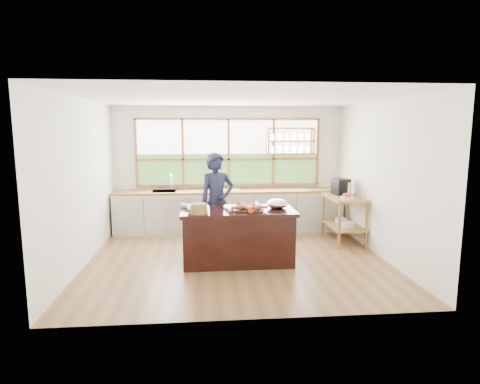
{
  "coord_description": "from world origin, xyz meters",
  "views": [
    {
      "loc": [
        -0.54,
        -6.61,
        2.19
      ],
      "look_at": [
        0.07,
        0.15,
        1.14
      ],
      "focal_mm": 30.0,
      "sensor_mm": 36.0,
      "label": 1
    }
  ],
  "objects": [
    {
      "name": "potted_plant",
      "position": [
        -0.51,
        2.0,
        1.02
      ],
      "size": [
        0.15,
        0.13,
        0.24
      ],
      "primitive_type": "imported",
      "rotation": [
        0.0,
        0.0,
        0.39
      ],
      "color": "slate",
      "rests_on": "back_counter"
    },
    {
      "name": "right_shelf_unit",
      "position": [
        2.19,
        0.89,
        0.6
      ],
      "size": [
        0.62,
        1.1,
        0.9
      ],
      "color": "olive",
      "rests_on": "ground_plane"
    },
    {
      "name": "lobster_pile",
      "position": [
        0.16,
        -0.3,
        0.96
      ],
      "size": [
        0.52,
        0.48,
        0.08
      ],
      "color": "red",
      "rests_on": "slate_board"
    },
    {
      "name": "fruit_bowl",
      "position": [
        2.14,
        0.62,
        0.94
      ],
      "size": [
        0.24,
        0.24,
        0.11
      ],
      "color": "silver",
      "rests_on": "right_shelf_unit"
    },
    {
      "name": "back_counter",
      "position": [
        -0.02,
        1.94,
        0.45
      ],
      "size": [
        4.9,
        0.63,
        0.9
      ],
      "color": "beige",
      "rests_on": "ground_plane"
    },
    {
      "name": "wicker_basket",
      "position": [
        -0.63,
        -0.47,
        0.98
      ],
      "size": [
        0.25,
        0.25,
        0.16
      ],
      "primitive_type": "cylinder",
      "color": "#A06B41",
      "rests_on": "island"
    },
    {
      "name": "island",
      "position": [
        0.0,
        -0.2,
        0.45
      ],
      "size": [
        1.85,
        0.9,
        0.9
      ],
      "color": "black",
      "rests_on": "ground_plane"
    },
    {
      "name": "wine_glass",
      "position": [
        0.28,
        -0.45,
        1.06
      ],
      "size": [
        0.08,
        0.08,
        0.22
      ],
      "color": "silver",
      "rests_on": "island"
    },
    {
      "name": "mixing_bowl_right",
      "position": [
        0.66,
        -0.14,
        0.97
      ],
      "size": [
        0.35,
        0.35,
        0.17
      ],
      "primitive_type": "ellipsoid",
      "color": "silver",
      "rests_on": "island"
    },
    {
      "name": "cook",
      "position": [
        -0.32,
        0.56,
        0.89
      ],
      "size": [
        0.75,
        0.61,
        1.79
      ],
      "primitive_type": "imported",
      "rotation": [
        0.0,
        0.0,
        0.32
      ],
      "color": "#1C1E38",
      "rests_on": "ground_plane"
    },
    {
      "name": "parchment_roll",
      "position": [
        -0.83,
        -0.02,
        0.94
      ],
      "size": [
        0.25,
        0.28,
        0.08
      ],
      "primitive_type": "cylinder",
      "rotation": [
        1.57,
        0.0,
        0.69
      ],
      "color": "silver",
      "rests_on": "island"
    },
    {
      "name": "slate_board",
      "position": [
        0.14,
        -0.27,
        0.91
      ],
      "size": [
        0.61,
        0.49,
        0.02
      ],
      "primitive_type": "cube",
      "rotation": [
        0.0,
        0.0,
        -0.17
      ],
      "color": "black",
      "rests_on": "island"
    },
    {
      "name": "mixing_bowl_left",
      "position": [
        -0.66,
        -0.33,
        0.97
      ],
      "size": [
        0.32,
        0.32,
        0.15
      ],
      "primitive_type": "ellipsoid",
      "color": "silver",
      "rests_on": "island"
    },
    {
      "name": "cutting_board",
      "position": [
        0.01,
        1.94,
        0.91
      ],
      "size": [
        0.4,
        0.3,
        0.01
      ],
      "primitive_type": "cube",
      "rotation": [
        0.0,
        0.0,
        0.0
      ],
      "color": "#5DB133",
      "rests_on": "back_counter"
    },
    {
      "name": "espresso_machine",
      "position": [
        2.19,
        1.15,
        1.06
      ],
      "size": [
        0.35,
        0.36,
        0.32
      ],
      "primitive_type": "cube",
      "rotation": [
        0.0,
        0.0,
        0.24
      ],
      "color": "black",
      "rests_on": "right_shelf_unit"
    },
    {
      "name": "wine_bottle",
      "position": [
        2.24,
        0.78,
        1.04
      ],
      "size": [
        0.08,
        0.08,
        0.29
      ],
      "primitive_type": "cylinder",
      "rotation": [
        0.0,
        0.0,
        0.14
      ],
      "color": "#8DA551",
      "rests_on": "right_shelf_unit"
    },
    {
      "name": "ground_plane",
      "position": [
        0.0,
        0.0,
        0.0
      ],
      "size": [
        5.0,
        5.0,
        0.0
      ],
      "primitive_type": "plane",
      "color": "olive"
    },
    {
      "name": "room_shell",
      "position": [
        0.02,
        0.51,
        1.75
      ],
      "size": [
        5.02,
        4.52,
        2.71
      ],
      "color": "white",
      "rests_on": "ground_plane"
    }
  ]
}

